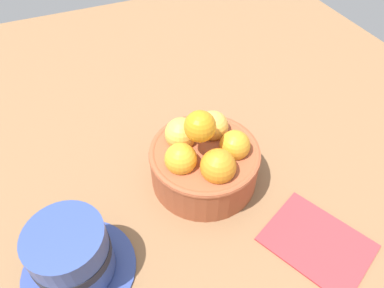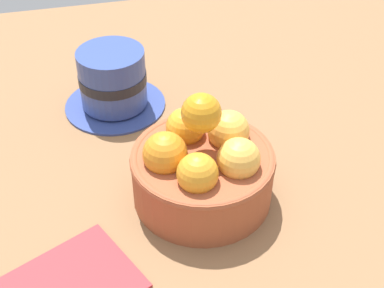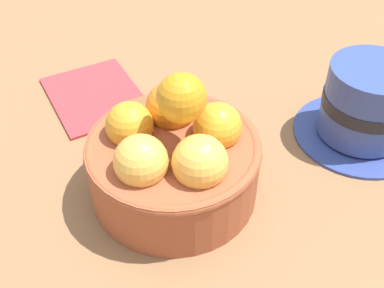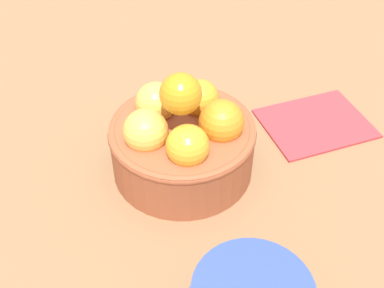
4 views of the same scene
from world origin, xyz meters
TOP-DOWN VIEW (x-y plane):
  - ground_plane at (0.00, 0.00)cm, footprint 121.62×103.56cm
  - terracotta_bowl at (-0.02, 0.04)cm, footprint 15.08×15.08cm
  - coffee_cup at (-6.89, 19.22)cm, footprint 13.28×13.28cm
  - folded_napkin at (-15.03, -8.65)cm, footprint 15.14×13.87cm

SIDE VIEW (x-z plane):
  - ground_plane at x=0.00cm, z-range -3.90..0.00cm
  - folded_napkin at x=-15.03cm, z-range 0.00..0.60cm
  - coffee_cup at x=-6.89cm, z-range -0.26..7.88cm
  - terracotta_bowl at x=-0.02cm, z-range -2.03..10.51cm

